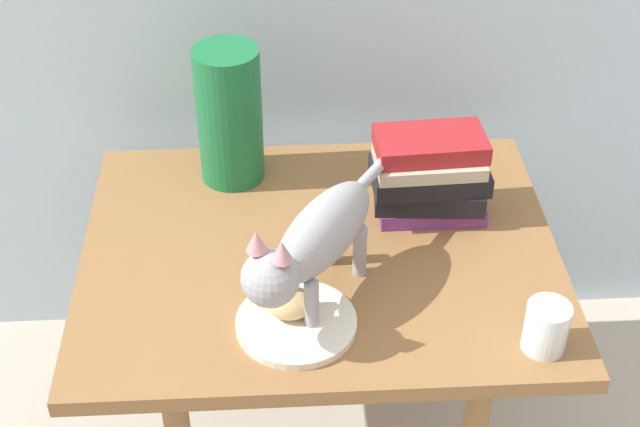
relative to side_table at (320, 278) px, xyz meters
The scene contains 7 objects.
side_table is the anchor object (origin of this frame).
plate 0.21m from the side_table, 104.23° to the right, with size 0.20×0.20×0.01m, color silver.
bread_roll 0.22m from the side_table, 107.59° to the right, with size 0.08×0.06×0.05m, color #E0BC7A.
cat 0.25m from the side_table, 97.81° to the right, with size 0.29×0.41×0.23m.
book_stack 0.27m from the side_table, 25.01° to the left, with size 0.21×0.14×0.17m.
green_vase 0.35m from the side_table, 123.58° to the left, with size 0.12×0.12×0.28m, color #196B38.
candle_jar 0.44m from the side_table, 37.55° to the right, with size 0.07×0.07×0.08m.
Camera 1 is at (-0.07, -1.28, 1.64)m, focal length 52.52 mm.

